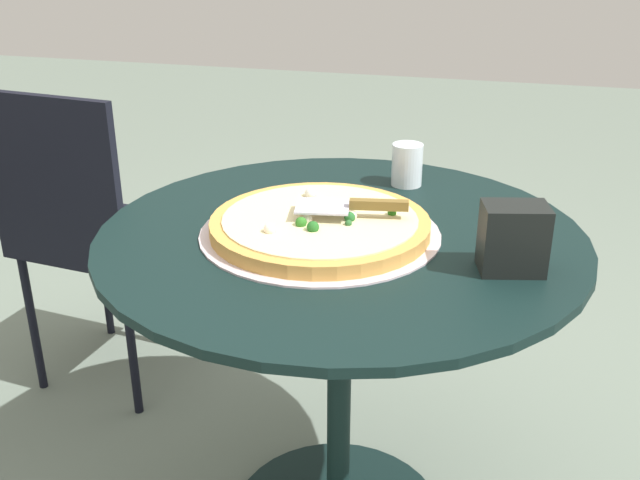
% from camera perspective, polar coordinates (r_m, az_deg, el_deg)
% --- Properties ---
extents(patio_table, '(0.93, 0.93, 0.71)m').
position_cam_1_polar(patio_table, '(1.50, 1.55, -5.34)').
color(patio_table, black).
rests_on(patio_table, ground).
extents(pizza_on_tray, '(0.46, 0.46, 0.05)m').
position_cam_1_polar(pizza_on_tray, '(1.40, -0.00, 1.08)').
color(pizza_on_tray, silver).
rests_on(pizza_on_tray, patio_table).
extents(pizza_server, '(0.22, 0.10, 0.02)m').
position_cam_1_polar(pizza_server, '(1.39, 2.48, 2.65)').
color(pizza_server, silver).
rests_on(pizza_server, pizza_on_tray).
extents(drinking_cup, '(0.07, 0.07, 0.09)m').
position_cam_1_polar(drinking_cup, '(1.67, 6.68, 5.74)').
color(drinking_cup, silver).
rests_on(drinking_cup, patio_table).
extents(napkin_dispenser, '(0.12, 0.10, 0.12)m').
position_cam_1_polar(napkin_dispenser, '(1.29, 14.56, 0.12)').
color(napkin_dispenser, black).
rests_on(napkin_dispenser, patio_table).
extents(patio_chair_near, '(0.43, 0.43, 0.88)m').
position_cam_1_polar(patio_chair_near, '(2.09, -17.37, 1.33)').
color(patio_chair_near, black).
rests_on(patio_chair_near, ground).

